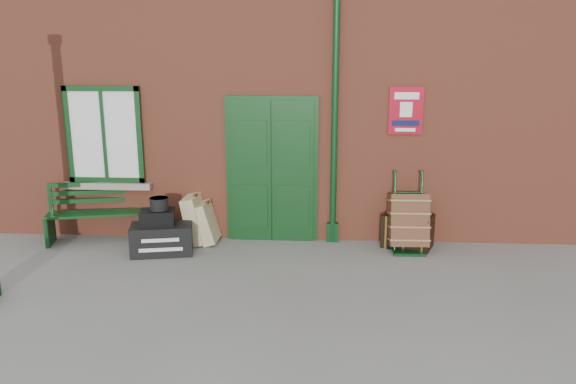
# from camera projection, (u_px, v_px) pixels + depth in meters

# --- Properties ---
(ground) EXTENTS (80.00, 80.00, 0.00)m
(ground) POSITION_uv_depth(u_px,v_px,m) (285.00, 276.00, 7.48)
(ground) COLOR gray
(ground) RESTS_ON ground
(station_building) EXTENTS (10.30, 4.30, 4.36)m
(station_building) POSITION_uv_depth(u_px,v_px,m) (297.00, 93.00, 10.33)
(station_building) COLOR #A54E35
(station_building) RESTS_ON ground
(bench) EXTENTS (1.59, 0.80, 0.95)m
(bench) POSITION_uv_depth(u_px,v_px,m) (99.00, 211.00, 8.79)
(bench) COLOR #0E3413
(bench) RESTS_ON ground
(houdini_trunk) EXTENTS (0.96, 0.65, 0.44)m
(houdini_trunk) POSITION_uv_depth(u_px,v_px,m) (162.00, 239.00, 8.26)
(houdini_trunk) COLOR black
(houdini_trunk) RESTS_ON ground
(strongbox) EXTENTS (0.55, 0.44, 0.22)m
(strongbox) POSITION_uv_depth(u_px,v_px,m) (157.00, 217.00, 8.18)
(strongbox) COLOR black
(strongbox) RESTS_ON houdini_trunk
(hatbox) EXTENTS (0.31, 0.31, 0.18)m
(hatbox) POSITION_uv_depth(u_px,v_px,m) (159.00, 204.00, 8.16)
(hatbox) COLOR black
(hatbox) RESTS_ON strongbox
(suitcase_back) EXTENTS (0.36, 0.54, 0.76)m
(suitcase_back) POSITION_uv_depth(u_px,v_px,m) (195.00, 219.00, 8.69)
(suitcase_back) COLOR tan
(suitcase_back) RESTS_ON ground
(suitcase_front) EXTENTS (0.37, 0.48, 0.65)m
(suitcase_front) POSITION_uv_depth(u_px,v_px,m) (207.00, 223.00, 8.69)
(suitcase_front) COLOR tan
(suitcase_front) RESTS_ON ground
(porter_trolley) EXTENTS (0.57, 0.62, 1.16)m
(porter_trolley) POSITION_uv_depth(u_px,v_px,m) (408.00, 221.00, 8.34)
(porter_trolley) COLOR #0D3717
(porter_trolley) RESTS_ON ground
(dark_trunk) EXTENTS (0.83, 0.70, 0.51)m
(dark_trunk) POSITION_uv_depth(u_px,v_px,m) (408.00, 231.00, 8.52)
(dark_trunk) COLOR black
(dark_trunk) RESTS_ON ground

